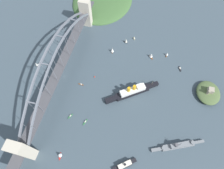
{
  "coord_description": "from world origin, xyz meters",
  "views": [
    {
      "loc": [
        132.18,
        113.06,
        255.69
      ],
      "look_at": [
        0.0,
        80.07,
        8.0
      ],
      "focal_mm": 29.41,
      "sensor_mm": 36.0,
      "label": 1
    }
  ],
  "objects_px": {
    "naval_cruiser": "(178,146)",
    "fort_island_mid_harbor": "(208,93)",
    "harbor_arch_bridge": "(60,66)",
    "small_boat_9": "(167,54)",
    "small_boat_4": "(151,55)",
    "seaplane_taxiing_near_bridge": "(38,65)",
    "small_boat_3": "(180,69)",
    "small_boat_6": "(70,116)",
    "channel_marker_buoy": "(94,76)",
    "harbor_ferry_steamer": "(124,165)",
    "ocean_liner": "(132,91)",
    "small_boat_0": "(85,122)",
    "small_boat_5": "(126,41)",
    "small_boat_7": "(134,38)",
    "small_boat_2": "(81,84)",
    "small_boat_8": "(59,155)",
    "small_boat_10": "(112,50)"
  },
  "relations": [
    {
      "from": "naval_cruiser",
      "to": "fort_island_mid_harbor",
      "type": "relative_size",
      "value": 1.63
    },
    {
      "from": "harbor_arch_bridge",
      "to": "small_boat_9",
      "type": "distance_m",
      "value": 180.36
    },
    {
      "from": "small_boat_4",
      "to": "seaplane_taxiing_near_bridge",
      "type": "bearing_deg",
      "value": -70.5
    },
    {
      "from": "fort_island_mid_harbor",
      "to": "small_boat_3",
      "type": "height_order",
      "value": "fort_island_mid_harbor"
    },
    {
      "from": "small_boat_6",
      "to": "channel_marker_buoy",
      "type": "height_order",
      "value": "channel_marker_buoy"
    },
    {
      "from": "harbor_ferry_steamer",
      "to": "ocean_liner",
      "type": "bearing_deg",
      "value": -174.2
    },
    {
      "from": "naval_cruiser",
      "to": "small_boat_0",
      "type": "height_order",
      "value": "naval_cruiser"
    },
    {
      "from": "small_boat_4",
      "to": "harbor_arch_bridge",
      "type": "bearing_deg",
      "value": -60.67
    },
    {
      "from": "ocean_liner",
      "to": "small_boat_0",
      "type": "xyz_separation_m",
      "value": [
        61.45,
        -55.75,
        -5.45
      ]
    },
    {
      "from": "small_boat_5",
      "to": "small_boat_6",
      "type": "bearing_deg",
      "value": -17.51
    },
    {
      "from": "ocean_liner",
      "to": "fort_island_mid_harbor",
      "type": "xyz_separation_m",
      "value": [
        -26.77,
        113.15,
        -1.23
      ]
    },
    {
      "from": "small_boat_7",
      "to": "small_boat_2",
      "type": "bearing_deg",
      "value": -29.14
    },
    {
      "from": "small_boat_8",
      "to": "small_boat_9",
      "type": "distance_m",
      "value": 232.16
    },
    {
      "from": "small_boat_2",
      "to": "small_boat_4",
      "type": "relative_size",
      "value": 0.9
    },
    {
      "from": "channel_marker_buoy",
      "to": "small_boat_6",
      "type": "bearing_deg",
      "value": -11.48
    },
    {
      "from": "small_boat_6",
      "to": "small_boat_10",
      "type": "relative_size",
      "value": 0.88
    },
    {
      "from": "harbor_ferry_steamer",
      "to": "fort_island_mid_harbor",
      "type": "xyz_separation_m",
      "value": [
        -130.03,
        102.67,
        2.18
      ]
    },
    {
      "from": "fort_island_mid_harbor",
      "to": "small_boat_10",
      "type": "height_order",
      "value": "fort_island_mid_harbor"
    },
    {
      "from": "naval_cruiser",
      "to": "small_boat_7",
      "type": "bearing_deg",
      "value": -152.34
    },
    {
      "from": "small_boat_0",
      "to": "small_boat_7",
      "type": "relative_size",
      "value": 1.57
    },
    {
      "from": "small_boat_2",
      "to": "small_boat_9",
      "type": "xyz_separation_m",
      "value": [
        -91.87,
        126.29,
        2.93
      ]
    },
    {
      "from": "small_boat_4",
      "to": "small_boat_3",
      "type": "bearing_deg",
      "value": 75.51
    },
    {
      "from": "fort_island_mid_harbor",
      "to": "small_boat_5",
      "type": "relative_size",
      "value": 4.36
    },
    {
      "from": "small_boat_3",
      "to": "small_boat_5",
      "type": "xyz_separation_m",
      "value": [
        -34.85,
        -99.24,
        3.61
      ]
    },
    {
      "from": "channel_marker_buoy",
      "to": "ocean_liner",
      "type": "bearing_deg",
      "value": 77.43
    },
    {
      "from": "seaplane_taxiing_near_bridge",
      "to": "small_boat_10",
      "type": "height_order",
      "value": "small_boat_10"
    },
    {
      "from": "small_boat_3",
      "to": "harbor_arch_bridge",
      "type": "bearing_deg",
      "value": -71.56
    },
    {
      "from": "small_boat_0",
      "to": "ocean_liner",
      "type": "bearing_deg",
      "value": 137.78
    },
    {
      "from": "harbor_ferry_steamer",
      "to": "small_boat_10",
      "type": "height_order",
      "value": "small_boat_10"
    },
    {
      "from": "harbor_ferry_steamer",
      "to": "small_boat_0",
      "type": "distance_m",
      "value": 78.35
    },
    {
      "from": "harbor_arch_bridge",
      "to": "channel_marker_buoy",
      "type": "relative_size",
      "value": 111.33
    },
    {
      "from": "small_boat_4",
      "to": "small_boat_7",
      "type": "xyz_separation_m",
      "value": [
        -33.67,
        -35.63,
        -1.41
      ]
    },
    {
      "from": "harbor_arch_bridge",
      "to": "small_boat_7",
      "type": "distance_m",
      "value": 146.04
    },
    {
      "from": "ocean_liner",
      "to": "fort_island_mid_harbor",
      "type": "distance_m",
      "value": 116.28
    },
    {
      "from": "small_boat_2",
      "to": "small_boat_7",
      "type": "height_order",
      "value": "small_boat_7"
    },
    {
      "from": "small_boat_7",
      "to": "channel_marker_buoy",
      "type": "distance_m",
      "value": 107.43
    },
    {
      "from": "ocean_liner",
      "to": "small_boat_9",
      "type": "distance_m",
      "value": 98.27
    },
    {
      "from": "ocean_liner",
      "to": "small_boat_10",
      "type": "height_order",
      "value": "ocean_liner"
    },
    {
      "from": "small_boat_5",
      "to": "small_boat_0",
      "type": "bearing_deg",
      "value": -9.13
    },
    {
      "from": "seaplane_taxiing_near_bridge",
      "to": "small_boat_3",
      "type": "height_order",
      "value": "seaplane_taxiing_near_bridge"
    },
    {
      "from": "fort_island_mid_harbor",
      "to": "small_boat_4",
      "type": "bearing_deg",
      "value": -117.98
    },
    {
      "from": "small_boat_10",
      "to": "channel_marker_buoy",
      "type": "bearing_deg",
      "value": -15.17
    },
    {
      "from": "seaplane_taxiing_near_bridge",
      "to": "small_boat_5",
      "type": "distance_m",
      "value": 159.03
    },
    {
      "from": "harbor_ferry_steamer",
      "to": "small_boat_5",
      "type": "height_order",
      "value": "small_boat_5"
    },
    {
      "from": "ocean_liner",
      "to": "small_boat_6",
      "type": "relative_size",
      "value": 8.44
    },
    {
      "from": "ocean_liner",
      "to": "small_boat_8",
      "type": "bearing_deg",
      "value": -33.29
    },
    {
      "from": "small_boat_0",
      "to": "small_boat_7",
      "type": "distance_m",
      "value": 176.42
    },
    {
      "from": "fort_island_mid_harbor",
      "to": "small_boat_4",
      "type": "xyz_separation_m",
      "value": [
        -50.22,
        -94.54,
        -0.5
      ]
    },
    {
      "from": "harbor_arch_bridge",
      "to": "small_boat_10",
      "type": "relative_size",
      "value": 30.02
    },
    {
      "from": "ocean_liner",
      "to": "small_boat_5",
      "type": "height_order",
      "value": "ocean_liner"
    }
  ]
}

